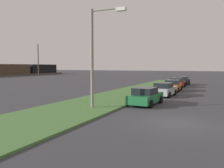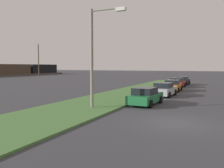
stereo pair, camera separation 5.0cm
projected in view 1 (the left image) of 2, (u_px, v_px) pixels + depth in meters
name	position (u px, v px, depth m)	size (l,w,h in m)	color
ground	(177.00, 123.00, 13.63)	(300.00, 300.00, 0.00)	#38383D
grass_median	(120.00, 96.00, 25.89)	(60.00, 6.00, 0.12)	#477238
parked_car_green	(146.00, 96.00, 20.13)	(4.40, 2.21, 1.47)	#1E6B38
parked_car_silver	(164.00, 90.00, 25.95)	(4.39, 2.20, 1.47)	#B2B5BA
parked_car_orange	(173.00, 86.00, 31.08)	(4.33, 2.07, 1.47)	orange
parked_car_red	(177.00, 83.00, 36.69)	(4.36, 2.14, 1.47)	red
parked_car_black	(182.00, 81.00, 41.60)	(4.38, 2.18, 1.47)	black
streetlight	(96.00, 51.00, 17.80)	(0.37, 2.87, 7.50)	gray
distant_utility_pole	(38.00, 60.00, 73.70)	(0.30, 0.30, 10.00)	brown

